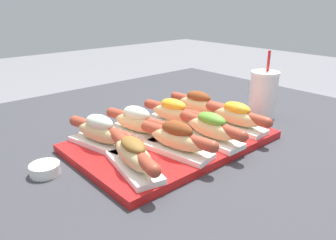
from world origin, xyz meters
The scene contains 11 objects.
serving_tray centered at (0.00, -0.06, 0.71)m, with size 0.48×0.31×0.02m.
hot_dog_0 centered at (-0.17, -0.13, 0.75)m, with size 0.09×0.20×0.07m.
hot_dog_1 centered at (-0.05, -0.13, 0.75)m, with size 0.09×0.20×0.07m.
hot_dog_2 centered at (0.05, -0.14, 0.75)m, with size 0.06×0.21×0.07m.
hot_dog_3 centered at (0.16, -0.13, 0.75)m, with size 0.06×0.21×0.07m.
hot_dog_4 centered at (-0.16, 0.01, 0.76)m, with size 0.09×0.20×0.08m.
hot_dog_5 centered at (-0.06, 0.01, 0.76)m, with size 0.09×0.20×0.07m.
hot_dog_6 centered at (0.06, 0.00, 0.75)m, with size 0.08×0.20×0.07m.
hot_dog_7 centered at (0.17, 0.01, 0.75)m, with size 0.08×0.21×0.07m.
sauce_bowl centered at (-0.30, 0.00, 0.72)m, with size 0.06×0.06×0.02m.
drink_cup centered at (0.34, -0.09, 0.77)m, with size 0.08×0.08×0.20m.
Camera 1 is at (-0.50, -0.61, 1.04)m, focal length 35.00 mm.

